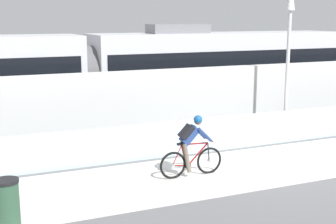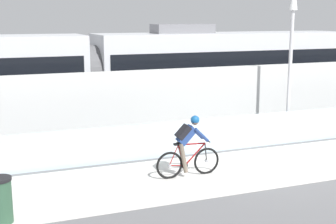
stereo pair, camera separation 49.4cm
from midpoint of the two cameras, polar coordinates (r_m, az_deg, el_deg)
ground_plane at (r=13.63m, az=12.81°, el=-6.37°), size 200.00×200.00×0.00m
bike_path_deck at (r=13.62m, az=12.81°, el=-6.34°), size 32.00×3.20×0.01m
glass_parapet at (r=14.99m, az=8.96°, el=-2.47°), size 32.00×0.05×1.07m
concrete_barrier_wall at (r=16.39m, az=5.87°, el=1.17°), size 32.00×0.36×2.40m
tram_rail_near at (r=18.83m, az=2.36°, el=-1.17°), size 32.00×0.08×0.01m
tram_rail_far at (r=20.12m, az=0.72°, el=-0.35°), size 32.00×0.08×0.01m
tram at (r=18.11m, az=-8.61°, el=4.28°), size 22.56×2.54×3.81m
cyclist_on_bike at (r=12.25m, az=3.59°, el=-4.21°), size 1.77×0.58×1.61m
lamp_post_antenna at (r=16.03m, az=15.49°, el=8.12°), size 0.28×0.28×5.20m
trash_bin at (r=10.11m, az=-18.25°, el=-10.08°), size 0.51×0.51×0.96m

